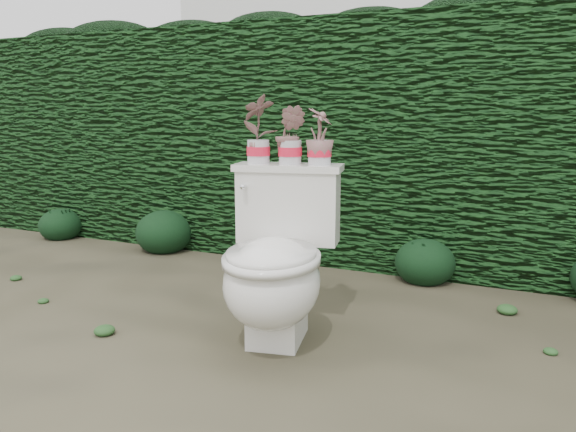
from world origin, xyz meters
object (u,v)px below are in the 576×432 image
at_px(potted_plant_right, 320,138).
at_px(potted_plant_left, 258,131).
at_px(potted_plant_center, 290,137).
at_px(toilet, 276,265).

bearing_deg(potted_plant_right, potted_plant_left, 94.75).
relative_size(potted_plant_left, potted_plant_right, 1.26).
bearing_deg(potted_plant_right, potted_plant_center, 94.75).
bearing_deg(potted_plant_right, toilet, 153.46).
bearing_deg(potted_plant_left, toilet, 67.34).
distance_m(toilet, potted_plant_center, 0.60).
distance_m(toilet, potted_plant_left, 0.64).
distance_m(potted_plant_left, potted_plant_center, 0.15).
xyz_separation_m(toilet, potted_plant_right, (0.09, 0.26, 0.54)).
bearing_deg(potted_plant_center, potted_plant_right, 8.01).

